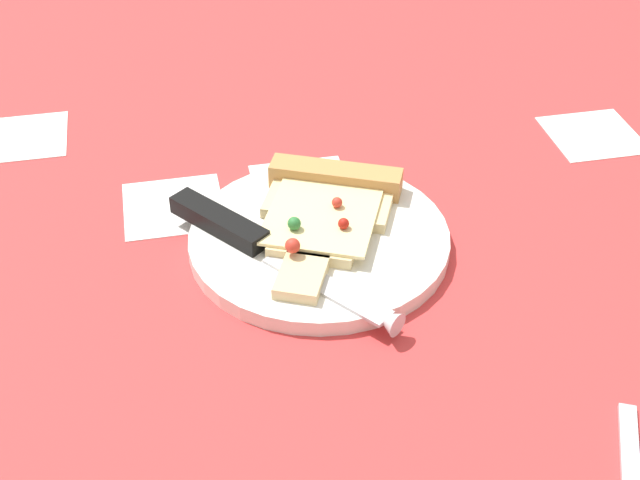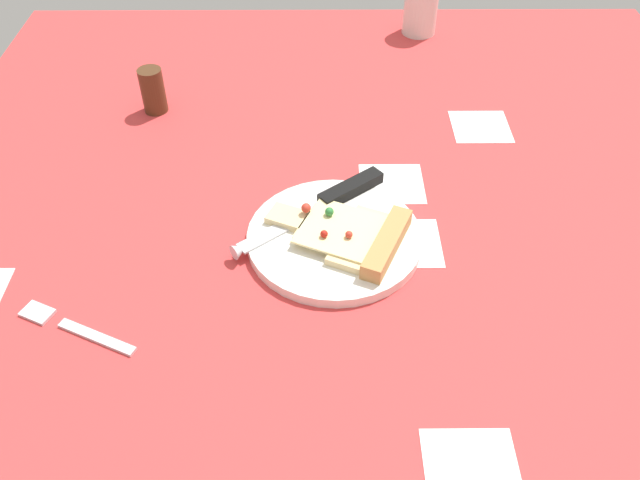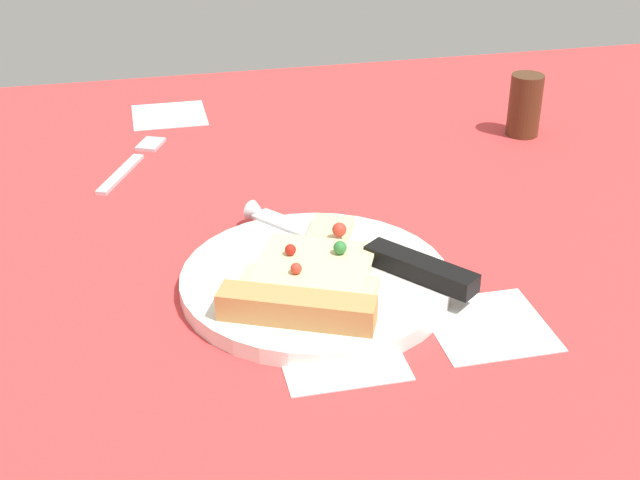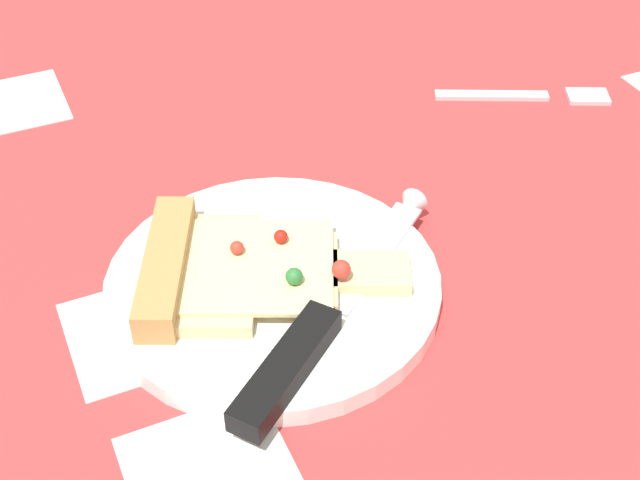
{
  "view_description": "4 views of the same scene",
  "coord_description": "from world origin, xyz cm",
  "px_view_note": "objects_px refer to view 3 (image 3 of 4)",
  "views": [
    {
      "loc": [
        -60.2,
        4.76,
        47.34
      ],
      "look_at": [
        -3.48,
        -7.01,
        2.07
      ],
      "focal_mm": 49.46,
      "sensor_mm": 36.0,
      "label": 1
    },
    {
      "loc": [
        -3.94,
        -68.13,
        58.3
      ],
      "look_at": [
        -3.58,
        -10.83,
        3.78
      ],
      "focal_mm": 36.75,
      "sensor_mm": 36.0,
      "label": 2
    },
    {
      "loc": [
        58.08,
        -20.5,
        38.06
      ],
      "look_at": [
        -4.82,
        -6.19,
        2.81
      ],
      "focal_mm": 48.4,
      "sensor_mm": 36.0,
      "label": 3
    },
    {
      "loc": [
        12.85,
        33.33,
        41.94
      ],
      "look_at": [
        -4.99,
        -6.95,
        3.91
      ],
      "focal_mm": 49.96,
      "sensor_mm": 36.0,
      "label": 4
    }
  ],
  "objects_px": {
    "plate": "(315,281)",
    "pepper_shaker": "(525,105)",
    "fork": "(134,159)",
    "knife": "(375,253)",
    "pizza_slice": "(309,281)"
  },
  "relations": [
    {
      "from": "pepper_shaker",
      "to": "plate",
      "type": "bearing_deg",
      "value": -47.94
    },
    {
      "from": "plate",
      "to": "pepper_shaker",
      "type": "bearing_deg",
      "value": 132.06
    },
    {
      "from": "pizza_slice",
      "to": "fork",
      "type": "xyz_separation_m",
      "value": [
        -0.32,
        -0.13,
        -0.02
      ]
    },
    {
      "from": "plate",
      "to": "knife",
      "type": "bearing_deg",
      "value": 102.43
    },
    {
      "from": "plate",
      "to": "fork",
      "type": "distance_m",
      "value": 0.33
    },
    {
      "from": "plate",
      "to": "pepper_shaker",
      "type": "xyz_separation_m",
      "value": [
        -0.28,
        0.31,
        0.03
      ]
    },
    {
      "from": "pizza_slice",
      "to": "pepper_shaker",
      "type": "distance_m",
      "value": 0.45
    },
    {
      "from": "plate",
      "to": "fork",
      "type": "xyz_separation_m",
      "value": [
        -0.3,
        -0.14,
        -0.0
      ]
    },
    {
      "from": "pepper_shaker",
      "to": "fork",
      "type": "height_order",
      "value": "pepper_shaker"
    },
    {
      "from": "plate",
      "to": "fork",
      "type": "relative_size",
      "value": 1.53
    },
    {
      "from": "knife",
      "to": "fork",
      "type": "relative_size",
      "value": 1.38
    },
    {
      "from": "fork",
      "to": "pepper_shaker",
      "type": "bearing_deg",
      "value": 22.73
    },
    {
      "from": "knife",
      "to": "pepper_shaker",
      "type": "distance_m",
      "value": 0.38
    },
    {
      "from": "plate",
      "to": "knife",
      "type": "relative_size",
      "value": 1.11
    },
    {
      "from": "plate",
      "to": "pepper_shaker",
      "type": "height_order",
      "value": "pepper_shaker"
    }
  ]
}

